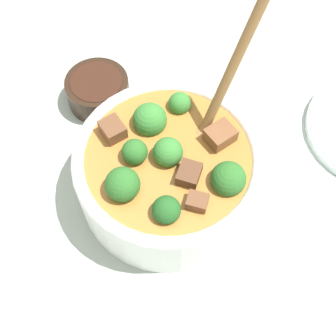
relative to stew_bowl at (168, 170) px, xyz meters
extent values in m
plane|color=#ADBCAD|center=(0.00, 0.00, -0.06)|extent=(4.00, 4.00, 0.00)
cylinder|color=white|center=(0.00, 0.00, -0.01)|extent=(0.24, 0.24, 0.09)
torus|color=white|center=(0.00, 0.00, 0.03)|extent=(0.24, 0.24, 0.02)
cylinder|color=#B27533|center=(0.00, 0.00, 0.00)|extent=(0.21, 0.21, 0.06)
sphere|color=#2D6B28|center=(-0.06, 0.03, 0.05)|extent=(0.04, 0.04, 0.04)
cylinder|color=#6B9956|center=(-0.06, 0.03, 0.02)|extent=(0.01, 0.01, 0.02)
sphere|color=#387F33|center=(0.00, 0.00, 0.04)|extent=(0.04, 0.04, 0.04)
cylinder|color=#6B9956|center=(0.00, 0.00, 0.02)|extent=(0.01, 0.01, 0.02)
sphere|color=#235B23|center=(-0.07, -0.03, 0.04)|extent=(0.03, 0.03, 0.03)
cylinder|color=#6B9956|center=(-0.07, -0.03, 0.02)|extent=(0.01, 0.01, 0.01)
sphere|color=#387F33|center=(0.07, 0.02, 0.04)|extent=(0.03, 0.03, 0.03)
cylinder|color=#6B9956|center=(0.07, 0.02, 0.02)|extent=(0.01, 0.01, 0.01)
sphere|color=#2D6B28|center=(-0.02, 0.04, 0.04)|extent=(0.03, 0.03, 0.03)
cylinder|color=#6B9956|center=(-0.02, 0.04, 0.02)|extent=(0.01, 0.01, 0.01)
sphere|color=#2D6B28|center=(0.00, -0.08, 0.04)|extent=(0.04, 0.04, 0.04)
cylinder|color=#6B9956|center=(0.00, -0.08, 0.01)|extent=(0.01, 0.01, 0.02)
sphere|color=#387F33|center=(0.03, 0.04, 0.04)|extent=(0.04, 0.04, 0.04)
cylinder|color=#6B9956|center=(0.03, 0.04, 0.01)|extent=(0.02, 0.02, 0.02)
cube|color=brown|center=(-0.04, -0.06, 0.04)|extent=(0.02, 0.03, 0.02)
cube|color=brown|center=(0.00, 0.08, 0.04)|extent=(0.04, 0.04, 0.02)
cube|color=brown|center=(0.05, -0.05, 0.04)|extent=(0.04, 0.04, 0.03)
cube|color=brown|center=(-0.01, -0.03, 0.04)|extent=(0.03, 0.03, 0.02)
ellipsoid|color=olive|center=(0.05, -0.02, 0.03)|extent=(0.04, 0.03, 0.01)
cylinder|color=olive|center=(0.09, -0.04, 0.12)|extent=(0.09, 0.04, 0.19)
cylinder|color=black|center=(0.09, 0.16, -0.03)|extent=(0.09, 0.09, 0.04)
cylinder|color=#381E14|center=(0.09, 0.16, -0.02)|extent=(0.08, 0.08, 0.02)
camera|label=1|loc=(-0.26, -0.13, 0.52)|focal=50.00mm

